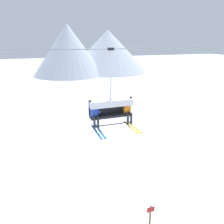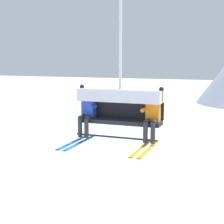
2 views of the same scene
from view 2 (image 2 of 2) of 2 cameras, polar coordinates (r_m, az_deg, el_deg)
The scene contains 3 objects.
chairlift_chair at distance 8.45m, azimuth 1.53°, elevation 2.08°, with size 2.09×0.74×3.53m.
skier_blue at distance 8.61m, azimuth -4.22°, elevation 0.17°, with size 0.48×1.70×1.34m.
skier_orange at distance 8.05m, azimuth 6.66°, elevation -0.48°, with size 0.48×1.70×1.34m.
Camera 2 is at (3.29, -8.64, 6.51)m, focal length 55.00 mm.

